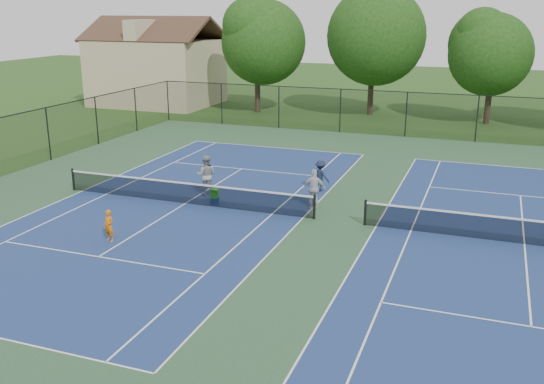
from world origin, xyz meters
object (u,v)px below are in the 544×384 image
(tree_back_a, at_px, (257,37))
(instructor, at_px, (206,175))
(tree_back_c, at_px, (494,49))
(ball_crate, at_px, (215,201))
(clapboard_house, at_px, (157,69))
(tree_back_b, at_px, (374,31))
(child_player, at_px, (109,226))
(ball_hopper, at_px, (215,193))
(bystander_a, at_px, (314,189))
(bystander_b, at_px, (320,176))

(tree_back_a, height_order, instructor, tree_back_a)
(tree_back_a, relative_size, tree_back_c, 1.09)
(ball_crate, bearing_deg, clapboard_house, 125.05)
(clapboard_house, bearing_deg, tree_back_a, -5.71)
(tree_back_b, bearing_deg, tree_back_c, -6.34)
(child_player, relative_size, ball_hopper, 3.09)
(tree_back_a, height_order, clapboard_house, tree_back_a)
(tree_back_a, relative_size, instructor, 4.91)
(instructor, bearing_deg, clapboard_house, -69.83)
(instructor, bearing_deg, tree_back_b, -110.98)
(instructor, relative_size, bystander_a, 1.09)
(tree_back_c, relative_size, ball_hopper, 21.29)
(tree_back_b, bearing_deg, instructor, -96.35)
(clapboard_house, bearing_deg, tree_back_c, 0.00)
(instructor, xyz_separation_m, ball_hopper, (0.97, -1.18, -0.44))
(bystander_b, bearing_deg, tree_back_a, -39.63)
(instructor, height_order, bystander_b, instructor)
(tree_back_b, relative_size, bystander_b, 6.76)
(tree_back_a, distance_m, clapboard_house, 10.47)
(tree_back_c, xyz_separation_m, bystander_b, (-6.92, -21.03, -4.74))
(clapboard_house, distance_m, bystander_b, 29.87)
(tree_back_c, bearing_deg, ball_crate, -113.59)
(tree_back_a, distance_m, ball_crate, 25.38)
(tree_back_b, relative_size, child_player, 8.24)
(tree_back_b, xyz_separation_m, bystander_a, (2.51, -24.54, -5.74))
(ball_crate, relative_size, ball_hopper, 0.90)
(bystander_b, bearing_deg, tree_back_b, -63.18)
(tree_back_c, height_order, ball_hopper, tree_back_c)
(tree_back_b, height_order, instructor, tree_back_b)
(child_player, xyz_separation_m, ball_crate, (1.76, 5.38, -0.46))
(tree_back_b, relative_size, bystander_a, 5.85)
(ball_hopper, bearing_deg, tree_back_b, 86.10)
(bystander_b, height_order, ball_hopper, bystander_b)
(tree_back_c, height_order, child_player, tree_back_c)
(tree_back_c, bearing_deg, bystander_a, -105.41)
(child_player, height_order, ball_hopper, child_player)
(bystander_a, xyz_separation_m, bystander_b, (-0.43, 2.51, -0.12))
(tree_back_a, bearing_deg, instructor, -74.34)
(tree_back_c, height_order, ball_crate, tree_back_c)
(ball_crate, bearing_deg, bystander_b, 43.02)
(instructor, xyz_separation_m, bystander_b, (4.79, 2.39, -0.19))
(tree_back_b, relative_size, instructor, 5.38)
(child_player, distance_m, instructor, 6.62)
(tree_back_c, relative_size, bystander_b, 5.66)
(instructor, height_order, ball_crate, instructor)
(ball_hopper, bearing_deg, bystander_a, 13.94)
(bystander_b, bearing_deg, bystander_a, 121.19)
(clapboard_house, relative_size, ball_hopper, 27.38)
(tree_back_c, distance_m, clapboard_house, 28.10)
(tree_back_c, distance_m, child_player, 32.85)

